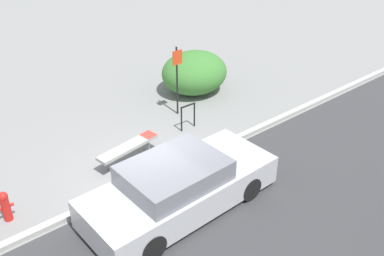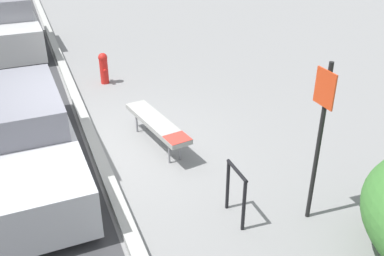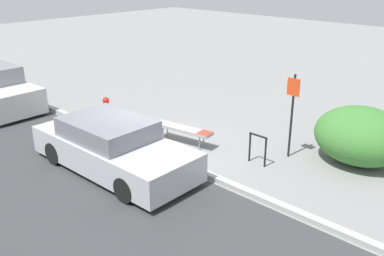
{
  "view_description": "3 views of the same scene",
  "coord_description": "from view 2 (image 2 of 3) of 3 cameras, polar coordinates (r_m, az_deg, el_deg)",
  "views": [
    {
      "loc": [
        -4.75,
        -7.52,
        6.67
      ],
      "look_at": [
        1.36,
        -0.05,
        1.09
      ],
      "focal_mm": 40.0,
      "sensor_mm": 36.0,
      "label": 1
    },
    {
      "loc": [
        6.62,
        -0.87,
        3.96
      ],
      "look_at": [
        1.1,
        1.36,
        0.81
      ],
      "focal_mm": 40.0,
      "sensor_mm": 36.0,
      "label": 2
    },
    {
      "loc": [
        8.22,
        -7.1,
        4.95
      ],
      "look_at": [
        0.83,
        0.68,
        0.8
      ],
      "focal_mm": 40.0,
      "sensor_mm": 36.0,
      "label": 3
    }
  ],
  "objects": [
    {
      "name": "sign_post",
      "position": [
        5.68,
        16.71,
        -0.34
      ],
      "size": [
        0.36,
        0.08,
        2.3
      ],
      "color": "black",
      "rests_on": "ground_plane"
    },
    {
      "name": "bench",
      "position": [
        7.68,
        -4.69,
        0.64
      ],
      "size": [
        1.91,
        0.68,
        0.51
      ],
      "rotation": [
        0.0,
        0.0,
        0.16
      ],
      "color": "gray",
      "rests_on": "ground_plane"
    },
    {
      "name": "ground_plane",
      "position": [
        7.76,
        -12.5,
        -3.48
      ],
      "size": [
        60.0,
        60.0,
        0.0
      ],
      "primitive_type": "plane",
      "color": "gray"
    },
    {
      "name": "parked_car_far",
      "position": [
        14.08,
        -23.88,
        12.2
      ],
      "size": [
        4.05,
        2.02,
        1.55
      ],
      "rotation": [
        0.0,
        0.0,
        0.03
      ],
      "color": "black",
      "rests_on": "ground_plane"
    },
    {
      "name": "parked_car_near",
      "position": [
        7.47,
        -22.98,
        -1.04
      ],
      "size": [
        4.7,
        1.96,
        1.33
      ],
      "rotation": [
        0.0,
        0.0,
        0.03
      ],
      "color": "black",
      "rests_on": "ground_plane"
    },
    {
      "name": "bike_rack",
      "position": [
        5.9,
        5.87,
        -8.1
      ],
      "size": [
        0.55,
        0.06,
        0.83
      ],
      "rotation": [
        0.0,
        0.0,
        -0.02
      ],
      "color": "black",
      "rests_on": "ground_plane"
    },
    {
      "name": "curb",
      "position": [
        7.73,
        -12.55,
        -3.06
      ],
      "size": [
        60.0,
        0.2,
        0.13
      ],
      "color": "#A8A8A3",
      "rests_on": "ground_plane"
    },
    {
      "name": "fire_hydrant",
      "position": [
        10.68,
        -11.69,
        7.93
      ],
      "size": [
        0.36,
        0.22,
        0.77
      ],
      "color": "red",
      "rests_on": "ground_plane"
    }
  ]
}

